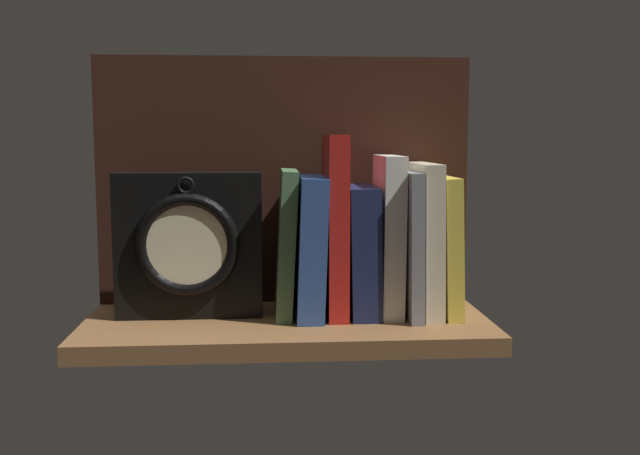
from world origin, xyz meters
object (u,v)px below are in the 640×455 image
object	(u,v)px
book_yellow_seinlanguage	(443,245)
book_gray_chess	(407,242)
book_green_romantic	(287,243)
book_white_catcher	(388,235)
book_red_requiem	(335,225)
book_navy_bierce	(361,250)
book_cream_twain	(424,238)
framed_clock	(189,245)
book_blue_modern	(310,246)

from	to	relation	value
book_yellow_seinlanguage	book_gray_chess	bearing A→B (deg)	180.00
book_green_romantic	book_white_catcher	xyz separation A→B (cm)	(14.46, 0.00, 1.00)
book_red_requiem	book_navy_bierce	world-z (taller)	book_red_requiem
book_cream_twain	book_yellow_seinlanguage	world-z (taller)	book_cream_twain
book_navy_bierce	framed_clock	bearing A→B (deg)	-179.68
book_red_requiem	book_white_catcher	world-z (taller)	book_red_requiem
book_green_romantic	book_gray_chess	world-z (taller)	book_green_romantic
book_red_requiem	book_cream_twain	distance (cm)	13.06
book_blue_modern	book_cream_twain	xyz separation A→B (cm)	(16.46, 0.00, 0.90)
book_navy_bierce	book_white_catcher	xyz separation A→B (cm)	(3.88, 0.00, 2.16)
book_white_catcher	framed_clock	world-z (taller)	book_white_catcher
book_blue_modern	book_navy_bierce	size ratio (longest dim) A/B	1.08
book_navy_bierce	book_white_catcher	world-z (taller)	book_white_catcher
book_cream_twain	book_yellow_seinlanguage	xyz separation A→B (cm)	(2.80, 0.00, -0.95)
book_red_requiem	book_navy_bierce	xyz separation A→B (cm)	(3.76, 0.00, -3.61)
book_navy_bierce	book_cream_twain	bearing A→B (deg)	0.00
book_green_romantic	book_yellow_seinlanguage	xyz separation A→B (cm)	(22.53, 0.00, -0.50)
book_cream_twain	book_blue_modern	bearing A→B (deg)	180.00
book_green_romantic	book_cream_twain	size ratio (longest dim) A/B	0.96
book_gray_chess	book_red_requiem	bearing A→B (deg)	180.00
book_green_romantic	book_gray_chess	bearing A→B (deg)	0.00
book_navy_bierce	book_gray_chess	bearing A→B (deg)	0.00
book_red_requiem	book_yellow_seinlanguage	world-z (taller)	book_red_requiem
book_green_romantic	framed_clock	bearing A→B (deg)	-179.44
book_navy_bierce	book_gray_chess	world-z (taller)	book_gray_chess
book_red_requiem	book_navy_bierce	bearing A→B (deg)	0.00
book_blue_modern	book_cream_twain	size ratio (longest dim) A/B	0.92
book_green_romantic	framed_clock	world-z (taller)	book_green_romantic
book_white_catcher	book_gray_chess	world-z (taller)	book_white_catcher
book_gray_chess	book_yellow_seinlanguage	size ratio (longest dim) A/B	1.04
book_gray_chess	book_blue_modern	bearing A→B (deg)	180.00
book_red_requiem	book_cream_twain	size ratio (longest dim) A/B	1.19
book_green_romantic	book_red_requiem	size ratio (longest dim) A/B	0.81
book_green_romantic	book_gray_chess	size ratio (longest dim) A/B	1.01
book_navy_bierce	book_white_catcher	bearing A→B (deg)	0.00
book_cream_twain	book_yellow_seinlanguage	distance (cm)	2.95
book_red_requiem	book_yellow_seinlanguage	size ratio (longest dim) A/B	1.30
book_red_requiem	book_cream_twain	world-z (taller)	book_red_requiem
book_gray_chess	framed_clock	world-z (taller)	book_gray_chess
book_green_romantic	book_blue_modern	size ratio (longest dim) A/B	1.05
book_green_romantic	book_cream_twain	xyz separation A→B (cm)	(19.73, 0.00, 0.45)
book_red_requiem	book_yellow_seinlanguage	distance (cm)	15.98
framed_clock	book_white_catcher	bearing A→B (deg)	0.28
book_yellow_seinlanguage	framed_clock	bearing A→B (deg)	-179.79
book_blue_modern	book_red_requiem	bearing A→B (deg)	0.00
book_white_catcher	book_cream_twain	xyz separation A→B (cm)	(5.27, 0.00, -0.55)
book_navy_bierce	framed_clock	distance (cm)	24.43
book_red_requiem	book_cream_twain	xyz separation A→B (cm)	(12.91, 0.00, -2.00)
book_white_catcher	book_blue_modern	bearing A→B (deg)	180.00
book_green_romantic	framed_clock	xyz separation A→B (cm)	(-13.82, -0.14, -0.07)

